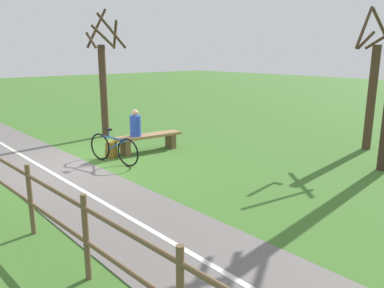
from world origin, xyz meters
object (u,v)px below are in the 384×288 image
object	(u,v)px
bicycle	(114,149)
person_seated	(135,125)
tree_near_bench	(104,81)
bench	(149,139)
tree_far_right	(372,88)
backpack	(111,150)

from	to	relation	value
bicycle	person_seated	bearing A→B (deg)	102.47
bicycle	tree_near_bench	world-z (taller)	tree_near_bench
bench	bicycle	bearing A→B (deg)	23.21
bench	tree_near_bench	bearing A→B (deg)	-85.63
tree_near_bench	tree_far_right	size ratio (longest dim) A/B	1.03
bicycle	tree_near_bench	size ratio (longest dim) A/B	0.41
person_seated	tree_far_right	world-z (taller)	tree_far_right
bench	backpack	bearing A→B (deg)	1.52
bench	tree_far_right	xyz separation A→B (m)	(-5.26, 4.16, 1.51)
tree_near_bench	tree_far_right	bearing A→B (deg)	126.79
bench	bicycle	size ratio (longest dim) A/B	1.17
person_seated	backpack	size ratio (longest dim) A/B	1.73
person_seated	tree_far_right	distance (m)	7.14
tree_far_right	bicycle	bearing A→B (deg)	-29.03
backpack	person_seated	bearing A→B (deg)	176.23
person_seated	bicycle	size ratio (longest dim) A/B	0.44
person_seated	backpack	world-z (taller)	person_seated
backpack	tree_near_bench	world-z (taller)	tree_near_bench
bench	person_seated	size ratio (longest dim) A/B	2.66
bench	tree_far_right	distance (m)	6.88
person_seated	bench	bearing A→B (deg)	180.00
bicycle	tree_near_bench	xyz separation A→B (m)	(-1.52, -3.20, 1.56)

